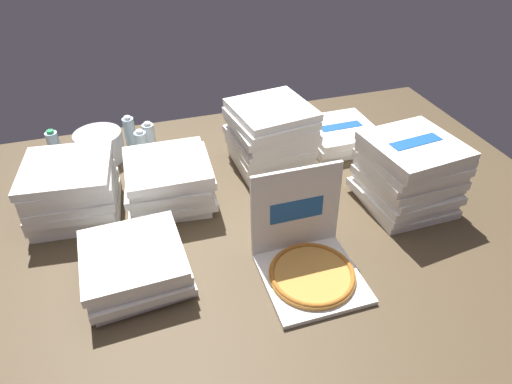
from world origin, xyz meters
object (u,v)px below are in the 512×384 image
(ice_bucket, at_px, (100,146))
(water_bottle_2, at_px, (95,169))
(pizza_stack_left_far, at_px, (409,173))
(water_bottle_0, at_px, (130,133))
(open_pizza_box, at_px, (308,258))
(pizza_stack_right_near, at_px, (72,189))
(water_bottle_5, at_px, (54,164))
(water_bottle_4, at_px, (142,147))
(water_bottle_6, at_px, (55,147))
(pizza_stack_center_near, at_px, (135,264))
(water_bottle_1, at_px, (150,139))
(pizza_stack_right_mid, at_px, (270,137))
(pizza_stack_left_near, at_px, (170,181))
(pizza_stack_left_mid, at_px, (340,135))
(water_bottle_3, at_px, (84,161))

(ice_bucket, height_order, water_bottle_2, water_bottle_2)
(pizza_stack_left_far, height_order, water_bottle_0, pizza_stack_left_far)
(open_pizza_box, xyz_separation_m, pizza_stack_right_near, (-0.92, 0.70, 0.06))
(pizza_stack_left_far, height_order, water_bottle_5, pizza_stack_left_far)
(water_bottle_4, relative_size, water_bottle_6, 1.00)
(pizza_stack_right_near, relative_size, water_bottle_2, 2.19)
(water_bottle_5, bearing_deg, open_pizza_box, -44.96)
(water_bottle_6, bearing_deg, pizza_stack_center_near, -71.45)
(water_bottle_6, bearing_deg, water_bottle_2, -54.59)
(pizza_stack_left_far, relative_size, water_bottle_2, 2.26)
(open_pizza_box, bearing_deg, pizza_stack_left_far, 24.57)
(pizza_stack_right_near, bearing_deg, water_bottle_2, 65.46)
(water_bottle_5, bearing_deg, water_bottle_1, 12.72)
(pizza_stack_left_far, distance_m, pizza_stack_right_mid, 0.74)
(ice_bucket, height_order, water_bottle_6, water_bottle_6)
(water_bottle_0, bearing_deg, water_bottle_4, -74.56)
(water_bottle_6, bearing_deg, water_bottle_1, -7.42)
(pizza_stack_left_far, relative_size, pizza_stack_left_near, 1.01)
(open_pizza_box, xyz_separation_m, water_bottle_2, (-0.82, 0.91, 0.02))
(pizza_stack_left_near, height_order, water_bottle_5, pizza_stack_left_near)
(open_pizza_box, height_order, pizza_stack_center_near, open_pizza_box)
(water_bottle_1, relative_size, water_bottle_2, 1.00)
(pizza_stack_center_near, relative_size, pizza_stack_left_far, 0.97)
(open_pizza_box, height_order, ice_bucket, open_pizza_box)
(pizza_stack_right_near, bearing_deg, open_pizza_box, -37.20)
(water_bottle_1, bearing_deg, ice_bucket, 174.35)
(pizza_stack_right_mid, relative_size, ice_bucket, 1.75)
(pizza_stack_left_near, distance_m, pizza_stack_right_mid, 0.60)
(pizza_stack_right_near, xyz_separation_m, pizza_stack_left_mid, (1.51, 0.21, -0.08))
(open_pizza_box, distance_m, pizza_stack_right_near, 1.15)
(pizza_stack_right_mid, height_order, water_bottle_1, pizza_stack_right_mid)
(ice_bucket, xyz_separation_m, water_bottle_4, (0.23, -0.11, 0.01))
(pizza_stack_right_mid, height_order, water_bottle_2, pizza_stack_right_mid)
(pizza_stack_right_near, distance_m, water_bottle_1, 0.61)
(pizza_stack_right_mid, height_order, ice_bucket, pizza_stack_right_mid)
(pizza_stack_center_near, xyz_separation_m, water_bottle_3, (-0.19, 0.84, 0.02))
(pizza_stack_left_mid, relative_size, pizza_stack_left_near, 0.95)
(open_pizza_box, bearing_deg, water_bottle_3, 130.84)
(open_pizza_box, bearing_deg, water_bottle_6, 130.36)
(pizza_stack_right_near, bearing_deg, water_bottle_6, 102.05)
(pizza_stack_center_near, height_order, water_bottle_4, water_bottle_4)
(pizza_stack_left_near, distance_m, water_bottle_5, 0.67)
(water_bottle_3, bearing_deg, pizza_stack_left_mid, -3.90)
(water_bottle_6, bearing_deg, water_bottle_3, -52.15)
(open_pizza_box, height_order, water_bottle_0, open_pizza_box)
(pizza_stack_right_mid, bearing_deg, pizza_stack_center_near, -140.97)
(pizza_stack_left_near, bearing_deg, water_bottle_0, 103.92)
(pizza_stack_right_near, distance_m, water_bottle_0, 0.63)
(pizza_stack_left_mid, bearing_deg, water_bottle_3, 176.10)
(water_bottle_1, distance_m, water_bottle_2, 0.38)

